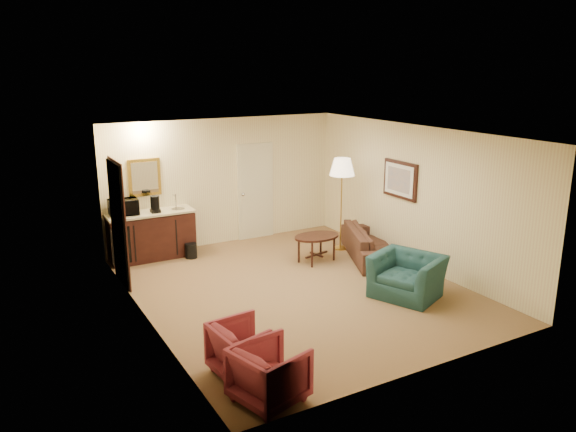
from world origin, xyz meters
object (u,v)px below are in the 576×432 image
at_px(sofa, 371,239).
at_px(microwave, 123,205).
at_px(coffee_table, 317,248).
at_px(waste_bin, 191,251).
at_px(wetbar_cabinet, 152,235).
at_px(coffee_maker, 155,204).
at_px(rose_chair_far, 269,371).
at_px(floor_lamp, 341,204).
at_px(rose_chair_near, 244,347).
at_px(teal_armchair, 408,269).

xyz_separation_m(sofa, microwave, (-4.17, 2.11, 0.71)).
height_order(coffee_table, waste_bin, coffee_table).
distance_m(wetbar_cabinet, coffee_table, 3.18).
bearing_deg(coffee_table, microwave, 150.64).
bearing_deg(coffee_maker, rose_chair_far, -85.08).
bearing_deg(floor_lamp, waste_bin, 161.25).
distance_m(sofa, coffee_maker, 4.18).
bearing_deg(rose_chair_near, waste_bin, -16.93).
height_order(rose_chair_near, coffee_table, rose_chair_near).
distance_m(floor_lamp, coffee_maker, 3.63).
bearing_deg(coffee_maker, waste_bin, -18.18).
height_order(wetbar_cabinet, microwave, microwave).
height_order(wetbar_cabinet, coffee_maker, coffee_maker).
bearing_deg(waste_bin, floor_lamp, -18.75).
bearing_deg(teal_armchair, wetbar_cabinet, -165.03).
height_order(teal_armchair, waste_bin, teal_armchair).
xyz_separation_m(teal_armchair, coffee_table, (-0.39, 2.12, -0.20)).
relative_size(teal_armchair, coffee_maker, 3.29).
relative_size(teal_armchair, microwave, 1.98).
height_order(wetbar_cabinet, rose_chair_near, wetbar_cabinet).
bearing_deg(coffee_maker, microwave, 176.29).
height_order(sofa, teal_armchair, teal_armchair).
distance_m(teal_armchair, rose_chair_near, 3.42).
relative_size(wetbar_cabinet, coffee_maker, 5.14).
bearing_deg(microwave, rose_chair_near, -83.18).
xyz_separation_m(microwave, coffee_maker, (0.56, -0.12, -0.02)).
bearing_deg(microwave, wetbar_cabinet, -2.08).
bearing_deg(coffee_maker, rose_chair_near, -85.58).
xyz_separation_m(teal_armchair, waste_bin, (-2.41, 3.48, -0.31)).
xyz_separation_m(waste_bin, microwave, (-1.13, 0.41, 0.96)).
height_order(waste_bin, coffee_maker, coffee_maker).
height_order(rose_chair_near, floor_lamp, floor_lamp).
distance_m(wetbar_cabinet, rose_chair_near, 4.73).
relative_size(rose_chair_far, coffee_table, 0.81).
bearing_deg(coffee_table, wetbar_cabinet, 147.16).
relative_size(wetbar_cabinet, sofa, 0.82).
height_order(waste_bin, microwave, microwave).
distance_m(rose_chair_far, microwave, 5.48).
distance_m(teal_armchair, coffee_maker, 4.84).
relative_size(floor_lamp, waste_bin, 6.51).
distance_m(rose_chair_near, rose_chair_far, 0.65).
bearing_deg(rose_chair_near, coffee_maker, -9.34).
height_order(rose_chair_far, coffee_table, rose_chair_far).
distance_m(floor_lamp, waste_bin, 3.10).
height_order(wetbar_cabinet, floor_lamp, floor_lamp).
bearing_deg(wetbar_cabinet, floor_lamp, -20.73).
relative_size(wetbar_cabinet, rose_chair_near, 2.27).
relative_size(sofa, coffee_table, 2.22).
bearing_deg(floor_lamp, rose_chair_near, -137.71).
bearing_deg(sofa, rose_chair_far, 153.79).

